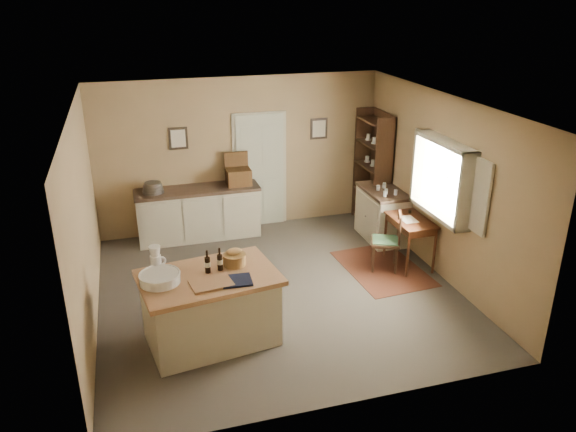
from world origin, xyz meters
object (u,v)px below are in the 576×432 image
right_cabinet (382,214)px  shelving_unit (375,169)px  work_island (210,306)px  desk_chair (385,242)px  writing_desk (411,225)px  sideboard (199,211)px

right_cabinet → shelving_unit: bearing=77.7°
work_island → desk_chair: (2.89, 1.16, -0.03)m
writing_desk → work_island: bearing=-160.2°
shelving_unit → work_island: bearing=-140.0°
work_island → writing_desk: (3.32, 1.20, 0.18)m
desk_chair → writing_desk: bearing=28.5°
right_cabinet → shelving_unit: (0.15, 0.71, 0.57)m
work_island → right_cabinet: work_island is taller
sideboard → shelving_unit: 3.22m
right_cabinet → desk_chair: bearing=-112.4°
sideboard → right_cabinet: bearing=-17.4°
writing_desk → right_cabinet: right_cabinet is taller
sideboard → desk_chair: (2.58, -1.99, -0.03)m
sideboard → desk_chair: bearing=-37.6°
work_island → sideboard: size_ratio=0.83×
writing_desk → desk_chair: (-0.43, -0.04, -0.21)m
right_cabinet → writing_desk: bearing=-90.0°
work_island → desk_chair: size_ratio=1.92×
desk_chair → sideboard: bearing=165.9°
sideboard → writing_desk: size_ratio=2.46×
shelving_unit → desk_chair: bearing=-108.4°
sideboard → shelving_unit: bearing=-4.2°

